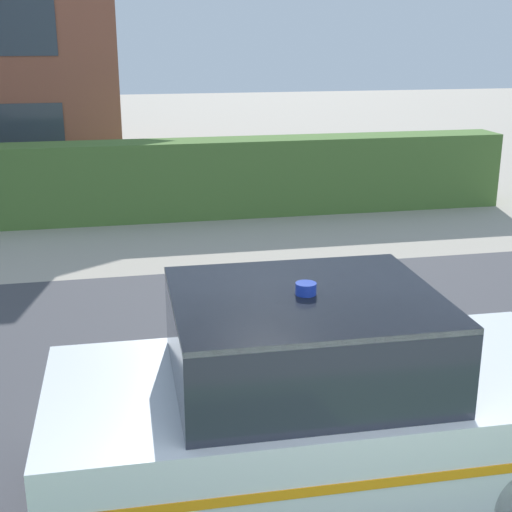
% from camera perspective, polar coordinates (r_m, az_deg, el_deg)
% --- Properties ---
extents(road_strip, '(28.00, 6.78, 0.01)m').
position_cam_1_polar(road_strip, '(7.45, 1.92, -9.31)').
color(road_strip, '#424247').
rests_on(road_strip, ground).
extents(garden_hedge, '(12.32, 0.84, 1.45)m').
position_cam_1_polar(garden_hedge, '(13.56, -5.34, 6.16)').
color(garden_hedge, '#4C7233').
rests_on(garden_hedge, ground).
extents(police_car, '(4.06, 1.85, 1.67)m').
position_cam_1_polar(police_car, '(5.42, 4.92, -11.47)').
color(police_car, black).
rests_on(police_car, road_strip).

